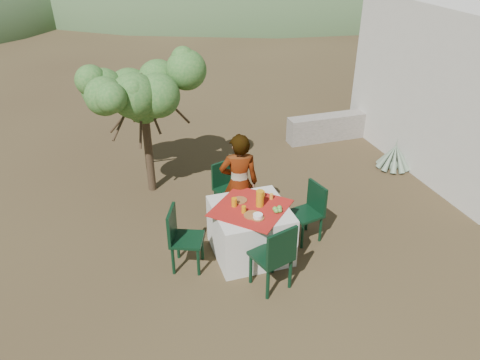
# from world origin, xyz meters

# --- Properties ---
(ground) EXTENTS (160.00, 160.00, 0.00)m
(ground) POSITION_xyz_m (0.00, 0.00, 0.00)
(ground) COLOR #372819
(ground) RESTS_ON ground
(table) EXTENTS (1.30, 1.30, 0.76)m
(table) POSITION_xyz_m (0.32, 0.15, 0.38)
(table) COLOR white
(table) RESTS_ON ground
(chair_far) EXTENTS (0.51, 0.51, 0.87)m
(chair_far) POSITION_xyz_m (0.30, 1.30, 0.48)
(chair_far) COLOR black
(chair_far) RESTS_ON ground
(chair_near) EXTENTS (0.56, 0.56, 0.98)m
(chair_near) POSITION_xyz_m (0.37, -0.67, 0.54)
(chair_near) COLOR black
(chair_near) RESTS_ON ground
(chair_left) EXTENTS (0.55, 0.55, 0.92)m
(chair_left) POSITION_xyz_m (-0.67, 0.14, 0.51)
(chair_left) COLOR black
(chair_left) RESTS_ON ground
(chair_right) EXTENTS (0.49, 0.49, 0.89)m
(chair_right) POSITION_xyz_m (1.28, 0.23, 0.50)
(chair_right) COLOR black
(chair_right) RESTS_ON ground
(person) EXTENTS (0.64, 0.49, 1.59)m
(person) POSITION_xyz_m (0.35, 0.78, 0.80)
(person) COLOR #8C6651
(person) RESTS_ON ground
(shrub_tree) EXTENTS (1.83, 1.79, 2.15)m
(shrub_tree) POSITION_xyz_m (-0.70, 2.45, 1.70)
(shrub_tree) COLOR #483724
(shrub_tree) RESTS_ON ground
(agave) EXTENTS (0.66, 0.67, 0.71)m
(agave) POSITION_xyz_m (3.80, 1.79, 0.24)
(agave) COLOR gray
(agave) RESTS_ON ground
(stone_wall) EXTENTS (2.60, 0.35, 0.55)m
(stone_wall) POSITION_xyz_m (3.60, 3.40, 0.28)
(stone_wall) COLOR gray
(stone_wall) RESTS_ON ground
(plate_far) EXTENTS (0.21, 0.21, 0.01)m
(plate_far) POSITION_xyz_m (0.23, 0.37, 0.77)
(plate_far) COLOR brown
(plate_far) RESTS_ON table
(plate_near) EXTENTS (0.23, 0.23, 0.01)m
(plate_near) POSITION_xyz_m (0.28, -0.04, 0.77)
(plate_near) COLOR brown
(plate_near) RESTS_ON table
(glass_far) EXTENTS (0.08, 0.08, 0.12)m
(glass_far) POSITION_xyz_m (0.12, 0.26, 0.82)
(glass_far) COLOR orange
(glass_far) RESTS_ON table
(glass_near) EXTENTS (0.06, 0.06, 0.10)m
(glass_near) POSITION_xyz_m (0.19, 0.06, 0.81)
(glass_near) COLOR orange
(glass_near) RESTS_ON table
(juice_pitcher) EXTENTS (0.11, 0.11, 0.24)m
(juice_pitcher) POSITION_xyz_m (0.46, 0.16, 0.88)
(juice_pitcher) COLOR orange
(juice_pitcher) RESTS_ON table
(bowl_plate) EXTENTS (0.18, 0.18, 0.01)m
(bowl_plate) POSITION_xyz_m (0.33, -0.12, 0.77)
(bowl_plate) COLOR brown
(bowl_plate) RESTS_ON table
(white_bowl) EXTENTS (0.13, 0.13, 0.05)m
(white_bowl) POSITION_xyz_m (0.33, -0.12, 0.80)
(white_bowl) COLOR white
(white_bowl) RESTS_ON bowl_plate
(jar_left) EXTENTS (0.05, 0.05, 0.08)m
(jar_left) POSITION_xyz_m (0.68, 0.28, 0.80)
(jar_left) COLOR orange
(jar_left) RESTS_ON table
(jar_right) EXTENTS (0.06, 0.06, 0.09)m
(jar_right) POSITION_xyz_m (0.58, 0.36, 0.81)
(jar_right) COLOR orange
(jar_right) RESTS_ON table
(napkin_holder) EXTENTS (0.07, 0.05, 0.09)m
(napkin_holder) POSITION_xyz_m (0.49, 0.30, 0.81)
(napkin_holder) COLOR white
(napkin_holder) RESTS_ON table
(fruit_cluster) EXTENTS (0.14, 0.13, 0.07)m
(fruit_cluster) POSITION_xyz_m (0.64, -0.05, 0.80)
(fruit_cluster) COLOR #579D39
(fruit_cluster) RESTS_ON table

